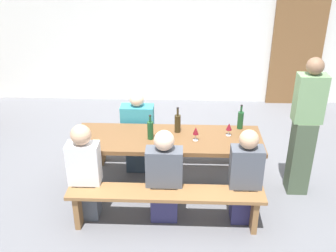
% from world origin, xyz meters
% --- Properties ---
extents(ground_plane, '(24.00, 24.00, 0.00)m').
position_xyz_m(ground_plane, '(0.00, 0.00, 0.00)').
color(ground_plane, slate).
extents(back_wall, '(14.00, 0.20, 3.20)m').
position_xyz_m(back_wall, '(0.00, 3.04, 1.60)').
color(back_wall, silver).
rests_on(back_wall, ground).
extents(wooden_door, '(0.90, 0.06, 2.10)m').
position_xyz_m(wooden_door, '(2.17, 2.90, 1.05)').
color(wooden_door, brown).
rests_on(wooden_door, ground).
extents(tasting_table, '(2.20, 0.71, 0.75)m').
position_xyz_m(tasting_table, '(0.00, 0.00, 0.67)').
color(tasting_table, brown).
rests_on(tasting_table, ground).
extents(bench_near, '(2.10, 0.30, 0.45)m').
position_xyz_m(bench_near, '(0.00, -0.65, 0.36)').
color(bench_near, olive).
rests_on(bench_near, ground).
extents(bench_far, '(2.10, 0.30, 0.45)m').
position_xyz_m(bench_far, '(0.00, 0.65, 0.36)').
color(bench_far, olive).
rests_on(bench_far, ground).
extents(wine_bottle_0, '(0.07, 0.07, 0.31)m').
position_xyz_m(wine_bottle_0, '(0.87, 0.28, 0.87)').
color(wine_bottle_0, '#194723').
rests_on(wine_bottle_0, tasting_table).
extents(wine_bottle_1, '(0.07, 0.07, 0.32)m').
position_xyz_m(wine_bottle_1, '(0.11, 0.15, 0.87)').
color(wine_bottle_1, '#332814').
rests_on(wine_bottle_1, tasting_table).
extents(wine_bottle_2, '(0.07, 0.07, 0.30)m').
position_xyz_m(wine_bottle_2, '(-0.20, -0.04, 0.86)').
color(wine_bottle_2, '#194723').
rests_on(wine_bottle_2, tasting_table).
extents(wine_glass_0, '(0.07, 0.07, 0.16)m').
position_xyz_m(wine_glass_0, '(0.71, 0.08, 0.86)').
color(wine_glass_0, silver).
rests_on(wine_glass_0, tasting_table).
extents(wine_glass_1, '(0.07, 0.07, 0.17)m').
position_xyz_m(wine_glass_1, '(0.32, -0.06, 0.87)').
color(wine_glass_1, silver).
rests_on(wine_glass_1, tasting_table).
extents(seated_guest_near_0, '(0.34, 0.24, 1.14)m').
position_xyz_m(seated_guest_near_0, '(-0.88, -0.50, 0.55)').
color(seated_guest_near_0, '#515660').
rests_on(seated_guest_near_0, ground).
extents(seated_guest_near_1, '(0.39, 0.24, 1.09)m').
position_xyz_m(seated_guest_near_1, '(-0.02, -0.50, 0.52)').
color(seated_guest_near_1, navy).
rests_on(seated_guest_near_1, ground).
extents(seated_guest_near_2, '(0.34, 0.24, 1.12)m').
position_xyz_m(seated_guest_near_2, '(0.85, -0.50, 0.54)').
color(seated_guest_near_2, navy).
rests_on(seated_guest_near_2, ground).
extents(seated_guest_far_0, '(0.42, 0.24, 1.11)m').
position_xyz_m(seated_guest_far_0, '(-0.41, 0.50, 0.52)').
color(seated_guest_far_0, '#3B4F61').
rests_on(seated_guest_far_0, ground).
extents(standing_host, '(0.33, 0.24, 1.71)m').
position_xyz_m(standing_host, '(1.59, 0.09, 0.84)').
color(standing_host, '#45553D').
rests_on(standing_host, ground).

